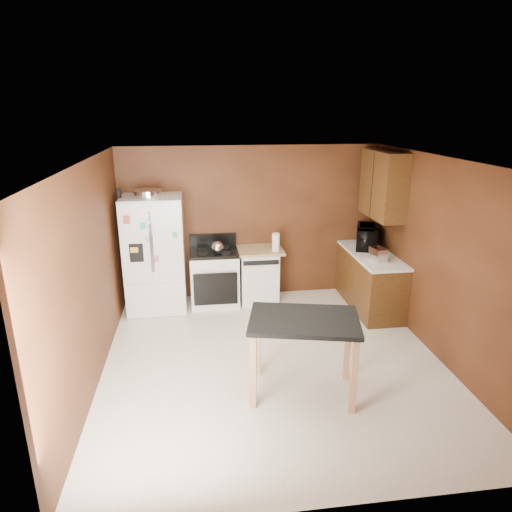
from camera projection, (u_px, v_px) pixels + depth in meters
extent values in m
plane|color=white|center=(273.00, 361.00, 5.76)|extent=(4.50, 4.50, 0.00)
plane|color=white|center=(276.00, 161.00, 4.99)|extent=(4.50, 4.50, 0.00)
plane|color=#5B2F18|center=(251.00, 223.00, 7.50)|extent=(4.20, 0.00, 4.20)
plane|color=#5B2F18|center=(329.00, 373.00, 3.26)|extent=(4.20, 0.00, 4.20)
plane|color=#5B2F18|center=(90.00, 277.00, 5.11)|extent=(0.00, 4.50, 4.50)
plane|color=#5B2F18|center=(442.00, 261.00, 5.64)|extent=(0.00, 4.50, 4.50)
cylinder|color=silver|center=(148.00, 193.00, 6.72)|extent=(0.41, 0.41, 0.10)
cylinder|color=black|center=(118.00, 193.00, 6.65)|extent=(0.08, 0.08, 0.13)
sphere|color=silver|center=(217.00, 247.00, 7.05)|extent=(0.19, 0.19, 0.19)
cylinder|color=white|center=(276.00, 242.00, 7.20)|extent=(0.14, 0.14, 0.28)
cylinder|color=#44B15F|center=(276.00, 244.00, 7.41)|extent=(0.10, 0.10, 0.10)
cube|color=silver|center=(378.00, 254.00, 6.71)|extent=(0.20, 0.29, 0.20)
imported|color=black|center=(367.00, 238.00, 7.33)|extent=(0.59, 0.70, 0.33)
cube|color=white|center=(155.00, 254.00, 7.06)|extent=(0.90, 0.75, 1.80)
cube|color=white|center=(136.00, 244.00, 6.58)|extent=(0.43, 0.02, 1.20)
cube|color=white|center=(167.00, 243.00, 6.63)|extent=(0.43, 0.02, 1.20)
cube|color=white|center=(156.00, 301.00, 6.88)|extent=(0.88, 0.02, 0.54)
cube|color=black|center=(136.00, 253.00, 6.61)|extent=(0.20, 0.01, 0.28)
cylinder|color=silver|center=(150.00, 243.00, 6.57)|extent=(0.02, 0.02, 0.90)
cylinder|color=silver|center=(152.00, 243.00, 6.58)|extent=(0.02, 0.02, 0.90)
cube|color=#C14E2D|center=(127.00, 220.00, 6.43)|extent=(0.09, 0.00, 0.12)
cube|color=#31BCD4|center=(143.00, 226.00, 6.49)|extent=(0.08, 0.00, 0.10)
cube|color=#43BE67|center=(175.00, 235.00, 6.59)|extent=(0.07, 0.00, 0.09)
cube|color=yellow|center=(134.00, 250.00, 6.58)|extent=(0.11, 0.00, 0.08)
cube|color=#CC5B9E|center=(156.00, 259.00, 6.66)|extent=(0.08, 0.00, 0.11)
cube|color=white|center=(174.00, 268.00, 6.74)|extent=(0.09, 0.00, 0.10)
cube|color=#84C6B7|center=(148.00, 239.00, 6.55)|extent=(0.07, 0.00, 0.07)
cube|color=white|center=(215.00, 279.00, 7.37)|extent=(0.76, 0.65, 0.85)
cube|color=black|center=(214.00, 252.00, 7.23)|extent=(0.76, 0.65, 0.05)
cube|color=black|center=(213.00, 240.00, 7.46)|extent=(0.76, 0.06, 0.20)
cube|color=black|center=(216.00, 289.00, 7.06)|extent=(0.68, 0.02, 0.52)
cylinder|color=silver|center=(215.00, 272.00, 6.96)|extent=(0.62, 0.02, 0.02)
cylinder|color=black|center=(202.00, 248.00, 7.35)|extent=(0.17, 0.17, 0.02)
cylinder|color=black|center=(224.00, 247.00, 7.39)|extent=(0.17, 0.17, 0.02)
cylinder|color=black|center=(202.00, 254.00, 7.04)|extent=(0.17, 0.17, 0.02)
cylinder|color=black|center=(226.00, 253.00, 7.09)|extent=(0.17, 0.17, 0.02)
cube|color=white|center=(258.00, 276.00, 7.48)|extent=(0.60, 0.60, 0.85)
cube|color=black|center=(261.00, 263.00, 7.08)|extent=(0.56, 0.02, 0.07)
cube|color=tan|center=(258.00, 250.00, 7.34)|extent=(0.78, 0.62, 0.04)
cube|color=brown|center=(370.00, 282.00, 7.23)|extent=(0.60, 1.55, 0.86)
cube|color=white|center=(372.00, 255.00, 7.09)|extent=(0.63, 1.58, 0.04)
cube|color=brown|center=(383.00, 185.00, 6.87)|extent=(0.35, 1.05, 1.00)
cube|color=black|center=(372.00, 185.00, 6.84)|extent=(0.01, 0.01, 1.00)
cube|color=black|center=(304.00, 320.00, 4.88)|extent=(1.31, 1.02, 0.05)
cube|color=tan|center=(258.00, 343.00, 5.37)|extent=(0.08, 0.08, 0.84)
cube|color=tan|center=(348.00, 346.00, 5.28)|extent=(0.08, 0.08, 0.84)
cube|color=tan|center=(253.00, 372.00, 4.76)|extent=(0.08, 0.08, 0.84)
cube|color=tan|center=(354.00, 377.00, 4.68)|extent=(0.08, 0.08, 0.84)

